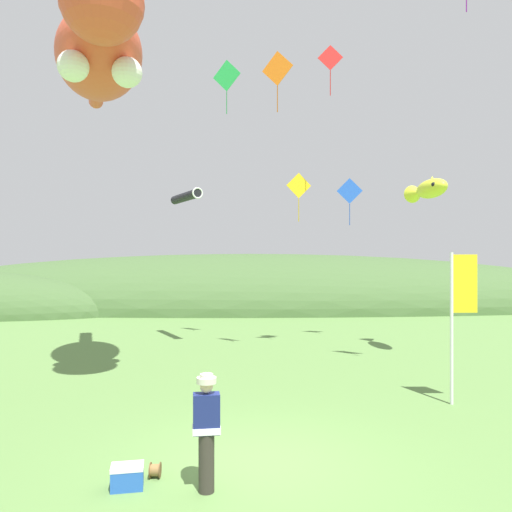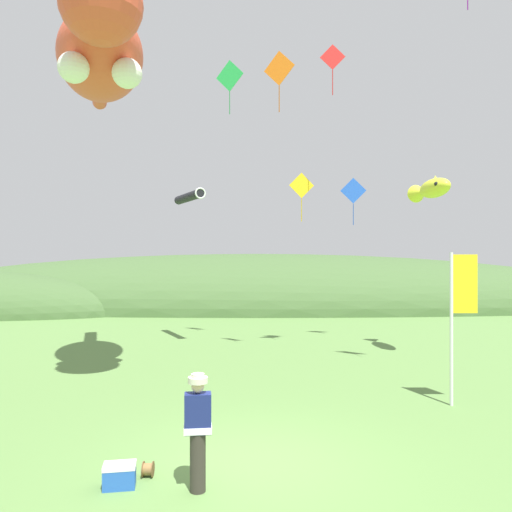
% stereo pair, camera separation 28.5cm
% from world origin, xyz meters
% --- Properties ---
extents(ground_plane, '(120.00, 120.00, 0.00)m').
position_xyz_m(ground_plane, '(0.00, 0.00, 0.00)').
color(ground_plane, '#5B8442').
extents(distant_hill_ridge, '(58.54, 14.91, 7.57)m').
position_xyz_m(distant_hill_ridge, '(-2.85, 26.32, 0.00)').
color(distant_hill_ridge, '#426033').
rests_on(distant_hill_ridge, ground).
extents(festival_attendant, '(0.45, 0.31, 1.77)m').
position_xyz_m(festival_attendant, '(-0.85, -0.99, 0.95)').
color(festival_attendant, '#332D28').
rests_on(festival_attendant, ground).
extents(kite_spool, '(0.17, 0.24, 0.24)m').
position_xyz_m(kite_spool, '(-1.71, -0.49, 0.12)').
color(kite_spool, olive).
rests_on(kite_spool, ground).
extents(picnic_cooler, '(0.54, 0.40, 0.36)m').
position_xyz_m(picnic_cooler, '(-2.07, -0.86, 0.18)').
color(picnic_cooler, blue).
rests_on(picnic_cooler, ground).
extents(festival_banner_pole, '(0.66, 0.08, 3.65)m').
position_xyz_m(festival_banner_pole, '(4.86, 3.37, 2.38)').
color(festival_banner_pole, silver).
rests_on(festival_banner_pole, ground).
extents(kite_giant_cat, '(3.73, 8.35, 2.62)m').
position_xyz_m(kite_giant_cat, '(-4.34, 5.46, 9.36)').
color(kite_giant_cat, '#E04C33').
extents(kite_fish_windsock, '(0.93, 2.54, 0.77)m').
position_xyz_m(kite_fish_windsock, '(6.18, 8.97, 5.93)').
color(kite_fish_windsock, yellow).
extents(kite_tube_streamer, '(1.59, 2.62, 0.44)m').
position_xyz_m(kite_tube_streamer, '(-2.68, 11.67, 5.99)').
color(kite_tube_streamer, black).
extents(kite_diamond_orange, '(1.03, 0.63, 2.09)m').
position_xyz_m(kite_diamond_orange, '(0.82, 8.40, 9.95)').
color(kite_diamond_orange, orange).
extents(kite_diamond_blue, '(1.07, 0.15, 1.98)m').
position_xyz_m(kite_diamond_blue, '(4.09, 12.27, 6.30)').
color(kite_diamond_blue, blue).
extents(kite_diamond_gold, '(0.98, 0.19, 1.89)m').
position_xyz_m(kite_diamond_gold, '(1.79, 10.68, 6.28)').
color(kite_diamond_gold, yellow).
extents(kite_diamond_green, '(1.12, 0.60, 2.16)m').
position_xyz_m(kite_diamond_green, '(-1.02, 11.30, 10.75)').
color(kite_diamond_green, green).
extents(kite_diamond_red, '(0.89, 0.11, 1.80)m').
position_xyz_m(kite_diamond_red, '(2.74, 9.06, 10.59)').
color(kite_diamond_red, red).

